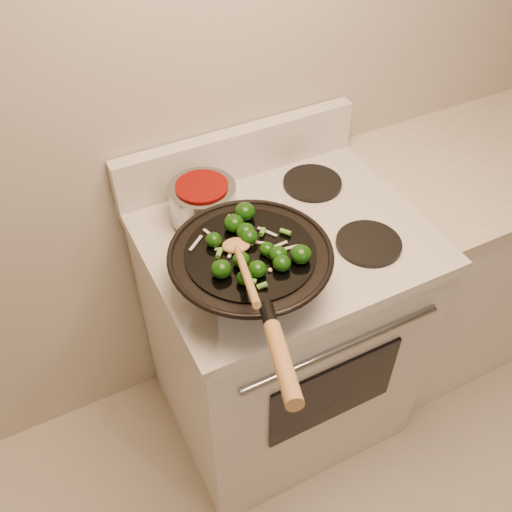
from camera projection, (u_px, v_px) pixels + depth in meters
name	position (u px, v px, depth m)	size (l,w,h in m)	color
stove	(279.00, 330.00, 1.92)	(0.78, 0.67, 1.08)	silver
counter_unit	(457.00, 253.00, 2.20)	(0.83, 0.62, 0.91)	white
wok	(251.00, 269.00, 1.39)	(0.40, 0.65, 0.21)	black
stirfry	(252.00, 246.00, 1.34)	(0.25, 0.27, 0.05)	#0E3408
wooden_spoon	(241.00, 261.00, 1.28)	(0.13, 0.31, 0.12)	#AA7843
saucepan	(203.00, 202.00, 1.59)	(0.19, 0.30, 0.11)	gray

